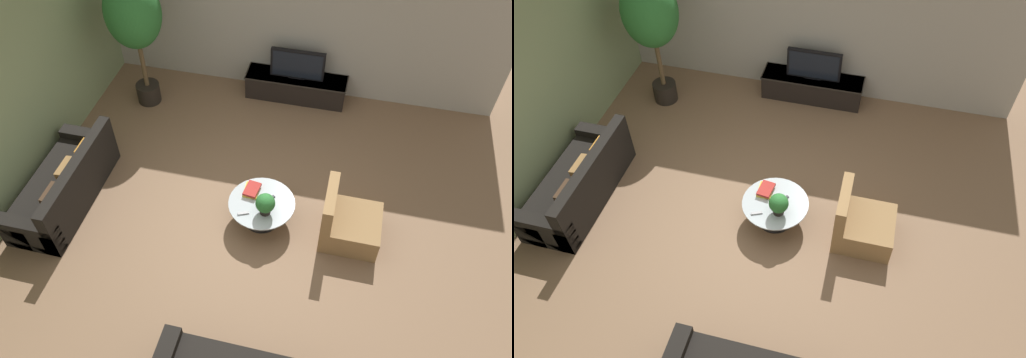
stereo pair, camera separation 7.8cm
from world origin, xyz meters
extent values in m
plane|color=brown|center=(0.00, 0.00, 0.00)|extent=(24.00, 24.00, 0.00)
cube|color=#A39E93|center=(0.00, 3.26, 1.50)|extent=(7.40, 0.12, 3.00)
cube|color=gray|center=(-3.26, 0.20, 1.50)|extent=(0.12, 7.40, 3.00)
cube|color=black|center=(0.27, 2.94, 0.22)|extent=(1.77, 0.48, 0.45)
cube|color=#2D2823|center=(0.27, 2.94, 0.44)|extent=(1.80, 0.50, 0.02)
cube|color=black|center=(0.27, 2.94, 0.71)|extent=(0.94, 0.08, 0.53)
cube|color=black|center=(0.27, 2.90, 0.71)|extent=(0.87, 0.00, 0.48)
cube|color=black|center=(0.27, 2.94, 0.46)|extent=(0.28, 0.13, 0.02)
cylinder|color=black|center=(0.29, 0.07, 0.01)|extent=(0.52, 0.52, 0.02)
cylinder|color=black|center=(0.29, 0.07, 0.18)|extent=(0.10, 0.10, 0.36)
cylinder|color=#A8B2B7|center=(0.29, 0.07, 0.37)|extent=(0.94, 0.94, 0.02)
cube|color=black|center=(-2.65, -0.21, 0.21)|extent=(0.84, 2.00, 0.42)
cube|color=black|center=(-2.31, -0.21, 0.63)|extent=(0.16, 2.00, 0.42)
cube|color=black|center=(-2.65, 0.69, 0.27)|extent=(0.84, 0.20, 0.54)
cube|color=black|center=(-2.65, -1.11, 0.27)|extent=(0.84, 0.20, 0.54)
cube|color=orange|center=(-2.47, 0.25, 0.56)|extent=(0.17, 0.32, 0.30)
cube|color=olive|center=(-2.47, -0.21, 0.59)|extent=(0.15, 0.37, 0.35)
cube|color=#422D1E|center=(-2.47, -0.68, 0.58)|extent=(0.14, 0.35, 0.32)
cube|color=olive|center=(1.56, 0.07, 0.20)|extent=(0.80, 0.76, 0.40)
cube|color=olive|center=(1.23, 0.07, 0.63)|extent=(0.14, 0.76, 0.46)
cylinder|color=black|center=(-2.29, 2.24, 0.18)|extent=(0.41, 0.41, 0.35)
cylinder|color=brown|center=(-2.29, 2.24, 0.75)|extent=(0.08, 0.08, 0.80)
ellipsoid|color=#286B2D|center=(-2.29, 2.24, 1.74)|extent=(0.90, 0.90, 1.19)
cylinder|color=black|center=(0.37, -0.09, 0.42)|extent=(0.15, 0.15, 0.08)
sphere|color=#286B2D|center=(0.37, -0.09, 0.58)|extent=(0.27, 0.27, 0.27)
cube|color=gold|center=(0.10, 0.24, 0.40)|extent=(0.21, 0.28, 0.03)
cube|color=#A32823|center=(0.11, 0.23, 0.43)|extent=(0.23, 0.30, 0.04)
cube|color=black|center=(0.39, 0.16, 0.39)|extent=(0.13, 0.15, 0.02)
cube|color=gray|center=(0.09, -0.18, 0.39)|extent=(0.16, 0.10, 0.02)
camera|label=1|loc=(1.22, -4.23, 5.82)|focal=35.00mm
camera|label=2|loc=(1.30, -4.21, 5.82)|focal=35.00mm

